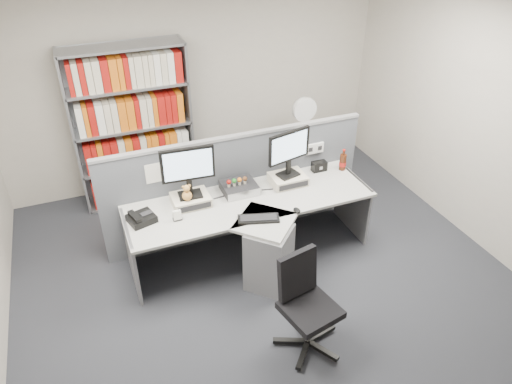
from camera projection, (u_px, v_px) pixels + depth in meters
name	position (u px, v px, depth m)	size (l,w,h in m)	color
ground	(280.00, 303.00, 4.75)	(5.50, 5.50, 0.00)	#303239
room_shell	(287.00, 141.00, 3.78)	(5.04, 5.54, 2.72)	#BAB2A6
partition	(237.00, 185.00, 5.38)	(3.00, 0.08, 1.27)	#595C65
desk	(258.00, 232.00, 4.97)	(2.60, 1.20, 0.72)	#B0AFA9
monitor_riser_left	(191.00, 200.00, 4.91)	(0.38, 0.31, 0.10)	beige
monitor_riser_right	(288.00, 179.00, 5.26)	(0.38, 0.31, 0.10)	beige
monitor_left	(188.00, 168.00, 4.71)	(0.54, 0.19, 0.54)	black
monitor_right	(289.00, 150.00, 5.06)	(0.51, 0.21, 0.52)	black
desktop_pc	(239.00, 188.00, 5.11)	(0.36, 0.32, 0.10)	black
figurines	(237.00, 181.00, 5.04)	(0.23, 0.05, 0.09)	beige
keyboard	(258.00, 219.00, 4.70)	(0.43, 0.26, 0.03)	black
mouse	(297.00, 210.00, 4.81)	(0.06, 0.10, 0.04)	black
desk_phone	(141.00, 218.00, 4.66)	(0.30, 0.28, 0.11)	black
desk_calendar	(177.00, 216.00, 4.68)	(0.09, 0.07, 0.11)	black
plush_toy	(187.00, 194.00, 4.78)	(0.10, 0.10, 0.18)	#CC8F44
speaker	(319.00, 166.00, 5.48)	(0.17, 0.09, 0.11)	black
cola_bottle	(343.00, 162.00, 5.48)	(0.08, 0.08, 0.26)	#3F190A
shelving_unit	(133.00, 129.00, 5.85)	(1.41, 0.40, 2.00)	gray
filing_cabinet	(301.00, 159.00, 6.49)	(0.45, 0.61, 0.70)	gray
desk_fan	(304.00, 112.00, 6.12)	(0.32, 0.19, 0.54)	white
office_chair	(305.00, 301.00, 4.11)	(0.60, 0.59, 0.91)	silver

